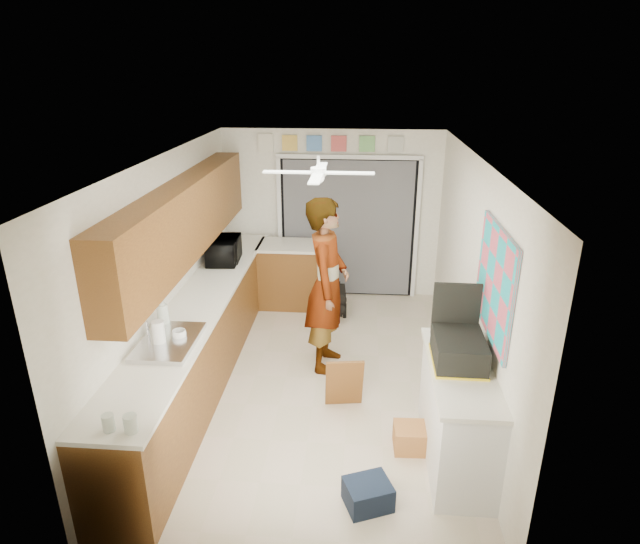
{
  "coord_description": "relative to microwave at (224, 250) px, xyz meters",
  "views": [
    {
      "loc": [
        0.45,
        -5.23,
        3.36
      ],
      "look_at": [
        0.0,
        0.4,
        1.15
      ],
      "focal_mm": 30.0,
      "sensor_mm": 36.0,
      "label": 1
    }
  ],
  "objects": [
    {
      "name": "floor",
      "position": [
        1.32,
        -1.2,
        -1.1
      ],
      "size": [
        5.0,
        5.0,
        0.0
      ],
      "primitive_type": "plane",
      "color": "beige",
      "rests_on": "ground"
    },
    {
      "name": "ceiling",
      "position": [
        1.32,
        -1.2,
        1.4
      ],
      "size": [
        5.0,
        5.0,
        0.0
      ],
      "primitive_type": "plane",
      "rotation": [
        3.14,
        0.0,
        0.0
      ],
      "color": "white",
      "rests_on": "ground"
    },
    {
      "name": "wall_back",
      "position": [
        1.32,
        1.3,
        0.15
      ],
      "size": [
        3.2,
        0.0,
        3.2
      ],
      "primitive_type": "plane",
      "rotation": [
        1.57,
        0.0,
        0.0
      ],
      "color": "white",
      "rests_on": "ground"
    },
    {
      "name": "wall_front",
      "position": [
        1.32,
        -3.7,
        0.15
      ],
      "size": [
        3.2,
        0.0,
        3.2
      ],
      "primitive_type": "plane",
      "rotation": [
        -1.57,
        0.0,
        0.0
      ],
      "color": "white",
      "rests_on": "ground"
    },
    {
      "name": "wall_left",
      "position": [
        -0.28,
        -1.2,
        0.15
      ],
      "size": [
        0.0,
        5.0,
        5.0
      ],
      "primitive_type": "plane",
      "rotation": [
        1.57,
        0.0,
        1.57
      ],
      "color": "white",
      "rests_on": "ground"
    },
    {
      "name": "wall_right",
      "position": [
        2.92,
        -1.2,
        0.15
      ],
      "size": [
        0.0,
        5.0,
        5.0
      ],
      "primitive_type": "plane",
      "rotation": [
        1.57,
        0.0,
        -1.57
      ],
      "color": "white",
      "rests_on": "ground"
    },
    {
      "name": "left_base_cabinets",
      "position": [
        0.02,
        -1.2,
        -0.65
      ],
      "size": [
        0.6,
        4.8,
        0.9
      ],
      "primitive_type": "cube",
      "color": "brown",
      "rests_on": "floor"
    },
    {
      "name": "left_countertop",
      "position": [
        0.03,
        -1.2,
        -0.18
      ],
      "size": [
        0.62,
        4.8,
        0.04
      ],
      "primitive_type": "cube",
      "color": "white",
      "rests_on": "left_base_cabinets"
    },
    {
      "name": "upper_cabinets",
      "position": [
        -0.12,
        -1.0,
        0.7
      ],
      "size": [
        0.32,
        4.0,
        0.8
      ],
      "primitive_type": "cube",
      "color": "brown",
      "rests_on": "wall_left"
    },
    {
      "name": "sink_basin",
      "position": [
        0.03,
        -2.2,
        -0.14
      ],
      "size": [
        0.5,
        0.76,
        0.06
      ],
      "primitive_type": "cube",
      "color": "silver",
      "rests_on": "left_countertop"
    },
    {
      "name": "faucet",
      "position": [
        -0.16,
        -2.2,
        -0.05
      ],
      "size": [
        0.03,
        0.03,
        0.22
      ],
      "primitive_type": "cylinder",
      "color": "silver",
      "rests_on": "left_countertop"
    },
    {
      "name": "peninsula_base",
      "position": [
        0.82,
        0.8,
        -0.65
      ],
      "size": [
        1.0,
        0.6,
        0.9
      ],
      "primitive_type": "cube",
      "color": "brown",
      "rests_on": "floor"
    },
    {
      "name": "peninsula_top",
      "position": [
        0.82,
        0.8,
        -0.18
      ],
      "size": [
        1.04,
        0.64,
        0.04
      ],
      "primitive_type": "cube",
      "color": "white",
      "rests_on": "peninsula_base"
    },
    {
      "name": "back_opening_recess",
      "position": [
        1.57,
        1.27,
        -0.05
      ],
      "size": [
        2.0,
        0.06,
        2.1
      ],
      "primitive_type": "cube",
      "color": "black",
      "rests_on": "wall_back"
    },
    {
      "name": "curtain_panel",
      "position": [
        1.57,
        1.23,
        -0.05
      ],
      "size": [
        1.9,
        0.03,
        2.05
      ],
      "primitive_type": "cube",
      "color": "slate",
      "rests_on": "wall_back"
    },
    {
      "name": "door_trim_left",
      "position": [
        0.55,
        1.24,
        -0.05
      ],
      "size": [
        0.06,
        0.04,
        2.1
      ],
      "primitive_type": "cube",
      "color": "white",
      "rests_on": "wall_back"
    },
    {
      "name": "door_trim_right",
      "position": [
        2.59,
        1.24,
        -0.05
      ],
      "size": [
        0.06,
        0.04,
        2.1
      ],
      "primitive_type": "cube",
      "color": "white",
      "rests_on": "wall_back"
    },
    {
      "name": "door_trim_head",
      "position": [
        1.57,
        1.24,
        1.02
      ],
      "size": [
        2.1,
        0.04,
        0.06
      ],
      "primitive_type": "cube",
      "color": "white",
      "rests_on": "wall_back"
    },
    {
      "name": "header_frame_0",
      "position": [
        0.72,
        1.27,
        1.2
      ],
      "size": [
        0.22,
        0.02,
        0.22
      ],
      "primitive_type": "cube",
      "color": "#E7BB4D",
      "rests_on": "wall_back"
    },
    {
      "name": "header_frame_1",
      "position": [
        1.07,
        1.27,
        1.2
      ],
      "size": [
        0.22,
        0.02,
        0.22
      ],
      "primitive_type": "cube",
      "color": "#518AD9",
      "rests_on": "wall_back"
    },
    {
      "name": "header_frame_2",
      "position": [
        1.42,
        1.27,
        1.2
      ],
      "size": [
        0.22,
        0.02,
        0.22
      ],
      "primitive_type": "cube",
      "color": "#D3504F",
      "rests_on": "wall_back"
    },
    {
      "name": "header_frame_3",
      "position": [
        1.82,
        1.27,
        1.2
      ],
      "size": [
        0.22,
        0.02,
        0.22
      ],
      "primitive_type": "cube",
      "color": "#75BC6B",
      "rests_on": "wall_back"
    },
    {
      "name": "header_frame_4",
      "position": [
        2.22,
        1.27,
        1.2
      ],
      "size": [
        0.22,
        0.02,
        0.22
      ],
      "primitive_type": "cube",
      "color": "beige",
      "rests_on": "wall_back"
    },
    {
      "name": "route66_sign",
      "position": [
        0.37,
        1.27,
        1.2
      ],
      "size": [
        0.22,
        0.02,
        0.26
      ],
      "primitive_type": "cube",
      "color": "silver",
      "rests_on": "wall_back"
    },
    {
      "name": "right_counter_base",
      "position": [
        2.67,
        -2.4,
        -0.65
      ],
      "size": [
        0.5,
        1.4,
        0.9
      ],
      "primitive_type": "cube",
      "color": "white",
      "rests_on": "floor"
    },
    {
      "name": "right_counter_top",
      "position": [
        2.66,
        -2.4,
        -0.18
      ],
      "size": [
        0.54,
        1.44,
        0.04
      ],
      "primitive_type": "cube",
      "color": "white",
      "rests_on": "right_counter_base"
    },
    {
      "name": "abstract_painting",
      "position": [
        2.9,
        -2.2,
        0.55
      ],
      "size": [
        0.03,
        1.15,
        0.95
      ],
      "primitive_type": "cube",
      "color": "#DE5269",
      "rests_on": "wall_right"
    },
    {
      "name": "ceiling_fan",
      "position": [
        1.32,
        -1.0,
        1.22
      ],
      "size": [
        1.14,
        1.14,
        0.24
      ],
      "primitive_type": "cube",
      "color": "white",
      "rests_on": "ceiling"
    },
    {
      "name": "microwave",
      "position": [
        0.0,
        0.0,
        0.0
      ],
      "size": [
        0.43,
        0.6,
        0.32
      ],
      "primitive_type": "imported",
      "rotation": [
        0.0,
        0.0,
        1.64
      ],
      "color": "black",
      "rests_on": "left_countertop"
    },
    {
      "name": "soap_bottle",
      "position": [
        -0.14,
        -1.86,
        0.0
      ],
      "size": [
        0.15,
        0.15,
        0.33
      ],
      "primitive_type": "imported",
      "rotation": [
        0.0,
        0.0,
        0.25
      ],
      "color": "silver",
      "rests_on": "left_countertop"
    },
    {
      "name": "cup",
      "position": [
        0.1,
        -2.13,
        -0.11
      ],
      "size": [
        0.17,
        0.17,
        0.11
      ],
      "primitive_type": "imported",
      "rotation": [
        0.0,
        0.0,
        0.35
      ],
      "color": "white",
      "rests_on": "left_countertop"
    },
    {
      "name": "jar_a",
      "position": [
        0.2,
        -3.45,
        -0.09
      ],
      "size": [
        0.1,
        0.1,
        0.13
      ],
      "primitive_type": "cylinder",
      "rotation": [
        0.0,
        0.0,
        -0.1
      ],
      "color": "silver",
      "rests_on": "left_countertop"
    },
    {
      "name": "jar_b",
      "position": [
        0.04,
        -3.45,
        -0.09
      ],
      "size": [
        0.1,
        0.1,
        0.13
      ],
      "primitive_type": "cylinder",
      "rotation": [
        0.0,
        0.0,
        -0.22
      ],
      "color": "silver",
      "rests_on": "left_countertop"
    },
    {
      "name": "paper_towel_roll",
      "position": [
        -0.04,
        -2.25,
        -0.03
      ],
      "size": [
        0.15,
        0.15,
        0.25
      ],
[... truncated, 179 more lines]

